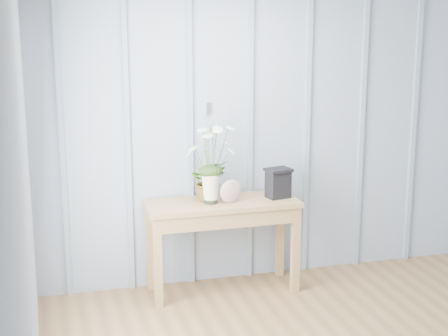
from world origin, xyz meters
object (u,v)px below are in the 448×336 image
object	(u,v)px
sideboard	(222,215)
carved_box	(278,183)
felt_disc_vessel	(231,191)
daisy_vase	(211,151)

from	to	relation	value
sideboard	carved_box	xyz separation A→B (m)	(0.46, -0.02, 0.24)
felt_disc_vessel	carved_box	bearing A→B (deg)	-8.00
daisy_vase	felt_disc_vessel	size ratio (longest dim) A/B	3.55
sideboard	carved_box	size ratio (longest dim) A/B	5.01
felt_disc_vessel	carved_box	distance (m)	0.41
daisy_vase	carved_box	world-z (taller)	daisy_vase
daisy_vase	carved_box	distance (m)	0.63
felt_disc_vessel	carved_box	world-z (taller)	carved_box
felt_disc_vessel	daisy_vase	bearing A→B (deg)	154.47
sideboard	daisy_vase	distance (m)	0.54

